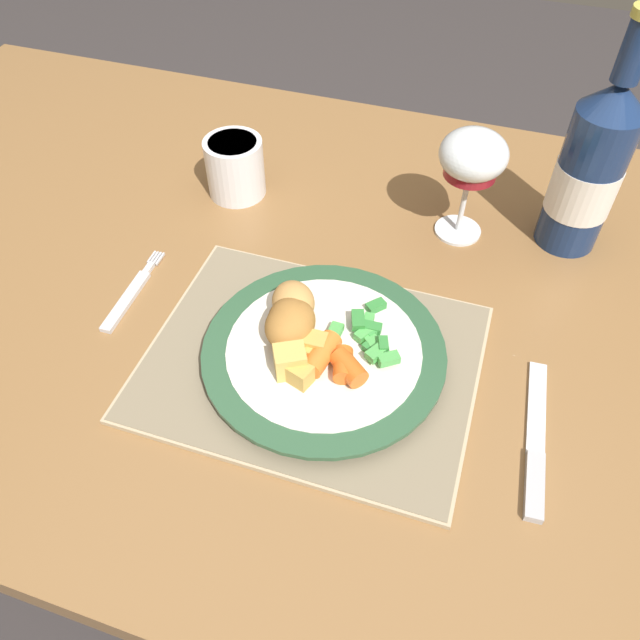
{
  "coord_description": "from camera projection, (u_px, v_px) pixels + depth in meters",
  "views": [
    {
      "loc": [
        0.19,
        -0.52,
        1.28
      ],
      "look_at": [
        0.05,
        -0.09,
        0.78
      ],
      "focal_mm": 35.0,
      "sensor_mm": 36.0,
      "label": 1
    }
  ],
  "objects": [
    {
      "name": "roast_potatoes",
      "position": [
        301.0,
        359.0,
        0.64
      ],
      "size": [
        0.05,
        0.06,
        0.03
      ],
      "color": "gold",
      "rests_on": "dinner_plate"
    },
    {
      "name": "drinking_cup",
      "position": [
        235.0,
        166.0,
        0.86
      ],
      "size": [
        0.08,
        0.08,
        0.08
      ],
      "color": "white",
      "rests_on": "dining_table"
    },
    {
      "name": "placemat",
      "position": [
        311.0,
        362.0,
        0.68
      ],
      "size": [
        0.36,
        0.28,
        0.01
      ],
      "color": "tan",
      "rests_on": "dining_table"
    },
    {
      "name": "table_knife",
      "position": [
        535.0,
        450.0,
        0.61
      ],
      "size": [
        0.03,
        0.19,
        0.01
      ],
      "color": "silver",
      "rests_on": "dining_table"
    },
    {
      "name": "breaded_croquettes",
      "position": [
        291.0,
        317.0,
        0.67
      ],
      "size": [
        0.08,
        0.1,
        0.04
      ],
      "color": "#A87033",
      "rests_on": "dinner_plate"
    },
    {
      "name": "glazed_carrots",
      "position": [
        335.0,
        361.0,
        0.64
      ],
      "size": [
        0.07,
        0.06,
        0.02
      ],
      "color": "orange",
      "rests_on": "dinner_plate"
    },
    {
      "name": "wine_glass",
      "position": [
        473.0,
        159.0,
        0.75
      ],
      "size": [
        0.08,
        0.08,
        0.15
      ],
      "color": "silver",
      "rests_on": "dining_table"
    },
    {
      "name": "dining_table",
      "position": [
        306.0,
        323.0,
        0.83
      ],
      "size": [
        1.52,
        0.86,
        0.74
      ],
      "color": "olive",
      "rests_on": "ground"
    },
    {
      "name": "ground_plane",
      "position": [
        311.0,
        527.0,
        1.32
      ],
      "size": [
        6.0,
        6.0,
        0.0
      ],
      "primitive_type": "plane",
      "color": "#383333"
    },
    {
      "name": "dinner_plate",
      "position": [
        324.0,
        353.0,
        0.67
      ],
      "size": [
        0.26,
        0.26,
        0.02
      ],
      "color": "white",
      "rests_on": "placemat"
    },
    {
      "name": "bottle",
      "position": [
        590.0,
        169.0,
        0.74
      ],
      "size": [
        0.08,
        0.08,
        0.29
      ],
      "color": "navy",
      "rests_on": "dining_table"
    },
    {
      "name": "green_beans_pile",
      "position": [
        368.0,
        335.0,
        0.67
      ],
      "size": [
        0.08,
        0.1,
        0.02
      ],
      "color": "#338438",
      "rests_on": "dinner_plate"
    },
    {
      "name": "fork",
      "position": [
        130.0,
        295.0,
        0.75
      ],
      "size": [
        0.02,
        0.14,
        0.01
      ],
      "color": "silver",
      "rests_on": "dining_table"
    }
  ]
}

